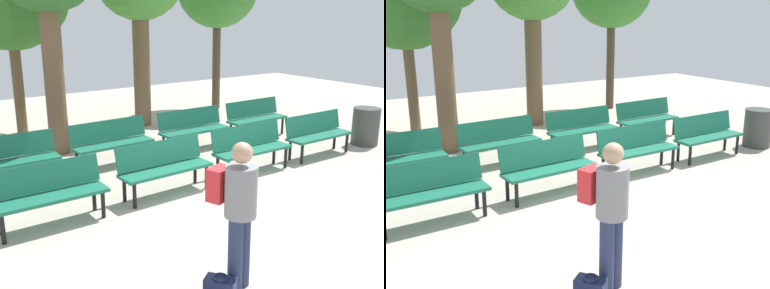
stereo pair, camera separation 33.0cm
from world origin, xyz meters
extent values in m
plane|color=#B2A899|center=(0.00, 0.00, 0.00)|extent=(24.00, 24.00, 0.00)
cube|color=#19664C|center=(-2.89, 1.44, 0.43)|extent=(1.60, 0.45, 0.05)
cube|color=#19664C|center=(-2.89, 1.64, 0.68)|extent=(1.60, 0.13, 0.40)
cylinder|color=black|center=(-3.59, 1.28, 0.20)|extent=(0.06, 0.06, 0.40)
cylinder|color=black|center=(-2.19, 1.28, 0.20)|extent=(0.06, 0.06, 0.40)
cylinder|color=black|center=(-2.19, 1.60, 0.20)|extent=(0.06, 0.06, 0.40)
cube|color=#19664C|center=(-0.96, 1.50, 0.43)|extent=(1.61, 0.49, 0.05)
cube|color=#19664C|center=(-0.97, 1.70, 0.68)|extent=(1.60, 0.17, 0.40)
cylinder|color=black|center=(-1.66, 1.32, 0.20)|extent=(0.06, 0.06, 0.40)
cylinder|color=black|center=(-0.26, 1.37, 0.20)|extent=(0.06, 0.06, 0.40)
cylinder|color=black|center=(-1.67, 1.64, 0.20)|extent=(0.06, 0.06, 0.40)
cylinder|color=black|center=(-0.27, 1.68, 0.20)|extent=(0.06, 0.06, 0.40)
cube|color=#19664C|center=(0.95, 1.53, 0.43)|extent=(1.60, 0.46, 0.05)
cube|color=#19664C|center=(0.95, 1.73, 0.68)|extent=(1.60, 0.14, 0.40)
cylinder|color=black|center=(0.25, 1.38, 0.20)|extent=(0.06, 0.06, 0.40)
cylinder|color=black|center=(1.64, 1.37, 0.20)|extent=(0.06, 0.06, 0.40)
cylinder|color=black|center=(0.25, 1.70, 0.20)|extent=(0.06, 0.06, 0.40)
cylinder|color=black|center=(1.65, 1.69, 0.20)|extent=(0.06, 0.06, 0.40)
cube|color=#19664C|center=(2.78, 1.51, 0.43)|extent=(1.60, 0.45, 0.05)
cube|color=#19664C|center=(2.78, 1.71, 0.68)|extent=(1.60, 0.13, 0.40)
cylinder|color=black|center=(2.08, 1.35, 0.20)|extent=(0.06, 0.06, 0.40)
cylinder|color=black|center=(3.48, 1.36, 0.20)|extent=(0.06, 0.06, 0.40)
cylinder|color=black|center=(2.08, 1.67, 0.20)|extent=(0.06, 0.06, 0.40)
cylinder|color=black|center=(3.48, 1.68, 0.20)|extent=(0.06, 0.06, 0.40)
cube|color=#19664C|center=(-2.92, 3.33, 0.43)|extent=(1.60, 0.45, 0.05)
cube|color=#19664C|center=(-2.92, 3.53, 0.68)|extent=(1.60, 0.13, 0.40)
cylinder|color=black|center=(-2.22, 3.17, 0.20)|extent=(0.06, 0.06, 0.40)
cylinder|color=black|center=(-2.22, 3.49, 0.20)|extent=(0.06, 0.06, 0.40)
cube|color=#19664C|center=(-1.00, 3.38, 0.43)|extent=(1.61, 0.50, 0.05)
cube|color=#19664C|center=(-1.01, 3.58, 0.68)|extent=(1.60, 0.18, 0.40)
cylinder|color=black|center=(-1.70, 3.20, 0.20)|extent=(0.06, 0.06, 0.40)
cylinder|color=black|center=(-0.30, 3.25, 0.20)|extent=(0.06, 0.06, 0.40)
cylinder|color=black|center=(-1.71, 3.52, 0.20)|extent=(0.06, 0.06, 0.40)
cylinder|color=black|center=(-0.31, 3.57, 0.20)|extent=(0.06, 0.06, 0.40)
cube|color=#19664C|center=(0.92, 3.37, 0.43)|extent=(1.60, 0.44, 0.05)
cube|color=#19664C|center=(0.92, 3.57, 0.68)|extent=(1.60, 0.13, 0.40)
cylinder|color=black|center=(0.22, 3.21, 0.20)|extent=(0.06, 0.06, 0.40)
cylinder|color=black|center=(1.62, 3.21, 0.20)|extent=(0.06, 0.06, 0.40)
cylinder|color=black|center=(0.22, 3.53, 0.20)|extent=(0.06, 0.06, 0.40)
cylinder|color=black|center=(1.62, 3.53, 0.20)|extent=(0.06, 0.06, 0.40)
cube|color=#19664C|center=(2.78, 3.41, 0.43)|extent=(1.61, 0.48, 0.05)
cube|color=#19664C|center=(2.78, 3.61, 0.68)|extent=(1.60, 0.16, 0.40)
cylinder|color=black|center=(2.09, 3.23, 0.20)|extent=(0.06, 0.06, 0.40)
cylinder|color=black|center=(3.49, 3.26, 0.20)|extent=(0.06, 0.06, 0.40)
cylinder|color=black|center=(2.08, 3.55, 0.20)|extent=(0.06, 0.06, 0.40)
cylinder|color=black|center=(3.48, 3.58, 0.20)|extent=(0.06, 0.06, 0.40)
cylinder|color=#4C3A28|center=(4.12, 6.77, 1.46)|extent=(0.24, 0.24, 2.92)
cylinder|color=brown|center=(-1.75, 7.04, 1.29)|extent=(0.26, 0.26, 2.58)
cylinder|color=brown|center=(1.15, 6.08, 1.57)|extent=(0.43, 0.43, 3.15)
cylinder|color=brown|center=(-1.58, 4.84, 1.67)|extent=(0.41, 0.41, 3.34)
cylinder|color=navy|center=(-1.67, -1.19, 0.42)|extent=(0.16, 0.16, 0.85)
cylinder|color=navy|center=(-1.82, -1.25, 0.42)|extent=(0.16, 0.16, 0.85)
cylinder|color=gray|center=(-1.75, -1.22, 1.12)|extent=(0.43, 0.43, 0.55)
sphere|color=tan|center=(-1.75, -1.22, 1.54)|extent=(0.22, 0.22, 0.22)
cube|color=red|center=(-1.83, -0.97, 1.15)|extent=(0.32, 0.26, 0.36)
torus|color=#192347|center=(-2.06, -1.30, 0.28)|extent=(0.16, 0.16, 0.02)
cylinder|color=#383D38|center=(4.34, 1.52, 0.42)|extent=(0.59, 0.59, 0.84)
camera|label=1|loc=(-4.70, -4.58, 2.90)|focal=43.41mm
camera|label=2|loc=(-4.43, -4.76, 2.90)|focal=43.41mm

